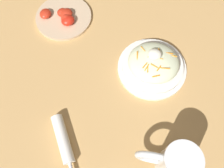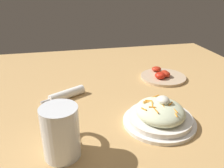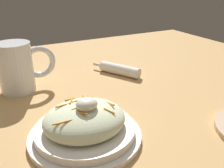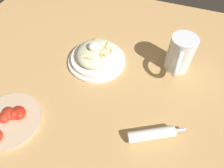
{
  "view_description": "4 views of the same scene",
  "coord_description": "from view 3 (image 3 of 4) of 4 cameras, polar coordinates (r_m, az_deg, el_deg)",
  "views": [
    {
      "loc": [
        -0.11,
        0.33,
        0.73
      ],
      "look_at": [
        -0.07,
        0.03,
        0.06
      ],
      "focal_mm": 38.91,
      "sensor_mm": 36.0,
      "label": 1
    },
    {
      "loc": [
        -0.77,
        0.21,
        0.42
      ],
      "look_at": [
        -0.05,
        0.05,
        0.09
      ],
      "focal_mm": 37.47,
      "sensor_mm": 36.0,
      "label": 2
    },
    {
      "loc": [
        -0.34,
        -0.47,
        0.31
      ],
      "look_at": [
        -0.07,
        0.03,
        0.06
      ],
      "focal_mm": 40.01,
      "sensor_mm": 36.0,
      "label": 3
    },
    {
      "loc": [
        0.32,
        0.18,
        0.59
      ],
      "look_at": [
        -0.04,
        0.05,
        0.08
      ],
      "focal_mm": 32.21,
      "sensor_mm": 36.0,
      "label": 4
    }
  ],
  "objects": [
    {
      "name": "salad_plate",
      "position": [
        0.51,
        -6.23,
        -9.33
      ],
      "size": [
        0.23,
        0.23,
        0.09
      ],
      "color": "white",
      "rests_on": "ground_plane"
    },
    {
      "name": "ground_plane",
      "position": [
        0.66,
        6.84,
        -4.54
      ],
      "size": [
        1.43,
        1.43,
        0.0
      ],
      "primitive_type": "plane",
      "color": "tan"
    },
    {
      "name": "beer_mug",
      "position": [
        0.75,
        -20.74,
        3.1
      ],
      "size": [
        0.16,
        0.1,
        0.14
      ],
      "color": "white",
      "rests_on": "ground_plane"
    },
    {
      "name": "napkin_roll",
      "position": [
        0.84,
        1.67,
        3.32
      ],
      "size": [
        0.11,
        0.17,
        0.03
      ],
      "color": "white",
      "rests_on": "ground_plane"
    }
  ]
}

